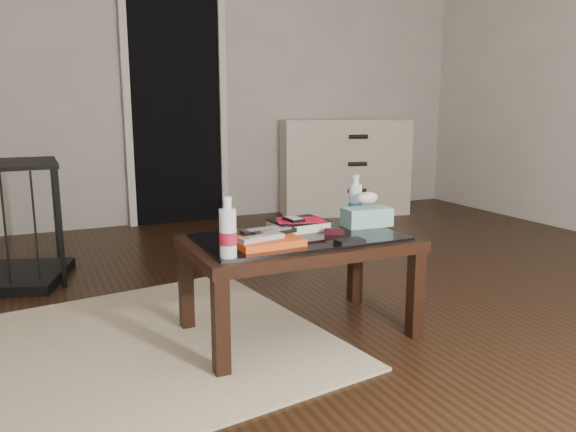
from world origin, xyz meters
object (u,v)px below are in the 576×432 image
object	(u,v)px
water_bottle_left	(228,227)
tissue_box	(367,217)
dresser	(343,167)
water_bottle_right	(355,198)
textbook	(298,225)
coffee_table	(299,250)

from	to	relation	value
water_bottle_left	tissue_box	xyz separation A→B (m)	(0.79, 0.26, -0.07)
dresser	water_bottle_right	world-z (taller)	dresser
water_bottle_left	tissue_box	size ratio (longest dim) A/B	1.03
dresser	water_bottle_right	bearing A→B (deg)	-104.72
textbook	water_bottle_left	xyz separation A→B (m)	(-0.46, -0.32, 0.10)
coffee_table	tissue_box	size ratio (longest dim) A/B	4.35
textbook	water_bottle_right	bearing A→B (deg)	1.07
coffee_table	water_bottle_right	world-z (taller)	water_bottle_right
dresser	coffee_table	bearing A→B (deg)	-109.77
textbook	tissue_box	xyz separation A→B (m)	(0.34, -0.07, 0.02)
textbook	water_bottle_left	distance (m)	0.57
coffee_table	textbook	size ratio (longest dim) A/B	4.00
water_bottle_left	water_bottle_right	distance (m)	0.87
coffee_table	dresser	xyz separation A→B (m)	(1.67, 2.47, 0.05)
dresser	water_bottle_left	size ratio (longest dim) A/B	5.40
textbook	water_bottle_right	world-z (taller)	water_bottle_right
textbook	water_bottle_left	bearing A→B (deg)	-150.75
dresser	water_bottle_left	world-z (taller)	dresser
dresser	textbook	bearing A→B (deg)	-110.22
water_bottle_left	water_bottle_right	world-z (taller)	same
tissue_box	dresser	bearing A→B (deg)	64.82
water_bottle_right	tissue_box	bearing A→B (deg)	-90.36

